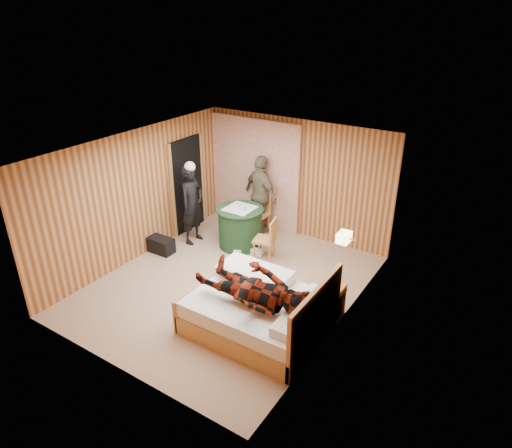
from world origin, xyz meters
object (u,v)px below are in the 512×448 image
Objects in this scene: round_table at (240,227)px; man_at_table at (261,195)px; duffel_bag at (161,245)px; man_on_bed at (253,281)px; wall_lamp at (344,237)px; chair_near at (268,237)px; woman_standing at (192,205)px; chair_far at (260,209)px; nightstand at (327,302)px; bed at (260,311)px.

man_at_table is at bearing 90.00° from round_table.
duffel_bag is 3.32m from man_on_bed.
wall_lamp reaches higher than duffel_bag.
round_table is 1.10× the size of chair_near.
wall_lamp is 0.16× the size of woman_standing.
chair_far is (-0.00, 0.75, 0.11)m from round_table.
wall_lamp reaches higher than nightstand.
chair_far is at bearing 122.52° from bed.
chair_far is 1.08× the size of chair_near.
duffel_bag is at bearing 158.54° from woman_standing.
nightstand is at bearing -3.22° from duffel_bag.
man_on_bed is (-0.73, -1.02, 0.69)m from nightstand.
man_at_table is (0.00, 0.05, 0.32)m from chair_far.
round_table is 2.96m from man_on_bed.
wall_lamp is at bearing 167.65° from man_at_table.
man_on_bed is (1.81, -2.27, 0.55)m from round_table.
bed reaches higher than duffel_bag.
woman_standing reaches higher than nightstand.
bed is at bearing 14.28° from chair_near.
woman_standing is at bearing 145.16° from man_on_bed.
nightstand is 1.03× the size of duffel_bag.
round_table is 1.02× the size of chair_far.
round_table reaches higher than nightstand.
chair_far reaches higher than chair_near.
chair_far is 1.23m from chair_near.
chair_far is at bearing 56.17° from duffel_bag.
chair_near is 2.37m from man_on_bed.
duffel_bag is at bearing -122.91° from chair_far.
woman_standing is at bearing -129.97° from chair_far.
wall_lamp is 3.12m from man_at_table.
wall_lamp is at bearing 60.64° from man_on_bed.
bed is 0.70m from man_on_bed.
duffel_bag is at bearing -176.88° from wall_lamp.
chair_near is at bearing 158.45° from wall_lamp.
nightstand is at bearing 54.52° from man_on_bed.
woman_standing is at bearing 171.40° from wall_lamp.
round_table is at bearing 128.45° from man_on_bed.
round_table is at bearing 110.99° from man_at_table.
duffel_bag is (-2.97, 0.94, -0.16)m from bed.
man_on_bed reaches higher than nightstand.
round_table is at bearing -117.64° from chair_near.
man_on_bed reaches higher than woman_standing.
wall_lamp is at bearing 2.12° from duffel_bag.
man_on_bed is at bearing -119.36° from wall_lamp.
man_on_bed reaches higher than chair_near.
man_on_bed reaches higher than bed.
nightstand is 3.62m from woman_standing.
woman_standing reaches higher than duffel_bag.
bed is 1.13× the size of man_on_bed.
nightstand is 0.32× the size of man_on_bed.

